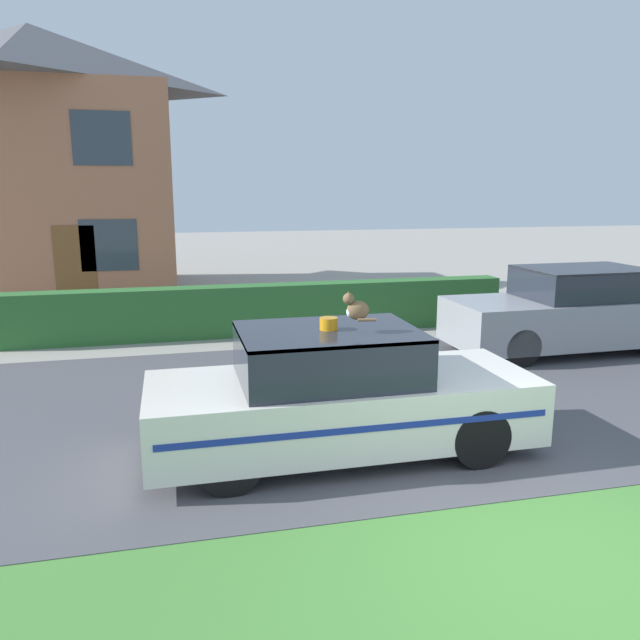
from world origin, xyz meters
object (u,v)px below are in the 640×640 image
object	(u,v)px
house_left	(39,161)
police_car	(339,395)
neighbour_car_near	(569,311)
cat	(356,309)

from	to	relation	value
house_left	police_car	bearing A→B (deg)	-67.92
police_car	house_left	distance (m)	14.41
neighbour_car_near	house_left	bearing A→B (deg)	-42.54
cat	neighbour_car_near	xyz separation A→B (m)	(5.27, 3.66, -0.98)
police_car	cat	size ratio (longest dim) A/B	13.08
cat	police_car	bearing A→B (deg)	-46.20
police_car	neighbour_car_near	world-z (taller)	police_car
cat	neighbour_car_near	distance (m)	6.49
police_car	cat	bearing A→B (deg)	-55.00
police_car	neighbour_car_near	size ratio (longest dim) A/B	0.99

